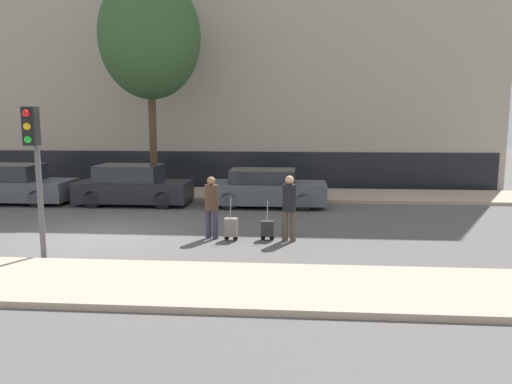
{
  "coord_description": "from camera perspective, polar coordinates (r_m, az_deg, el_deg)",
  "views": [
    {
      "loc": [
        5.24,
        -12.45,
        3.13
      ],
      "look_at": [
        4.08,
        1.8,
        0.95
      ],
      "focal_mm": 35.0,
      "sensor_mm": 36.0,
      "label": 1
    }
  ],
  "objects": [
    {
      "name": "parked_car_2",
      "position": [
        17.39,
        1.19,
        0.36
      ],
      "size": [
        4.06,
        1.71,
        1.3
      ],
      "color": "#4C5156",
      "rests_on": "ground_plane"
    },
    {
      "name": "trolley_right",
      "position": [
        12.7,
        1.32,
        -4.17
      ],
      "size": [
        0.34,
        0.29,
        1.04
      ],
      "color": "#262628",
      "rests_on": "ground_plane"
    },
    {
      "name": "parked_car_1",
      "position": [
        18.25,
        -13.89,
        0.64
      ],
      "size": [
        3.97,
        1.71,
        1.42
      ],
      "color": "black",
      "rests_on": "ground_plane"
    },
    {
      "name": "trolley_left",
      "position": [
        12.66,
        -2.87,
        -4.04
      ],
      "size": [
        0.34,
        0.29,
        1.11
      ],
      "color": "slate",
      "rests_on": "ground_plane"
    },
    {
      "name": "traffic_light",
      "position": [
        11.51,
        -24.02,
        4.21
      ],
      "size": [
        0.28,
        0.47,
        3.32
      ],
      "color": "#515154",
      "rests_on": "ground_plane"
    },
    {
      "name": "pedestrian_right",
      "position": [
        12.51,
        3.83,
        -1.4
      ],
      "size": [
        0.35,
        0.34,
        1.67
      ],
      "rotation": [
        0.0,
        0.0,
        -0.08
      ],
      "color": "#4C4233",
      "rests_on": "ground_plane"
    },
    {
      "name": "bare_tree_near_crossing",
      "position": [
        19.89,
        -12.04,
        16.94
      ],
      "size": [
        3.79,
        3.79,
        8.27
      ],
      "color": "#4C3826",
      "rests_on": "sidewalk_far"
    },
    {
      "name": "ground_plane",
      "position": [
        13.86,
        -17.75,
        -4.8
      ],
      "size": [
        80.0,
        80.0,
        0.0
      ],
      "primitive_type": "plane",
      "color": "#565451"
    },
    {
      "name": "pedestrian_left",
      "position": [
        12.8,
        -5.11,
        -1.35
      ],
      "size": [
        0.34,
        0.34,
        1.61
      ],
      "rotation": [
        0.0,
        0.0,
        2.83
      ],
      "color": "#383347",
      "rests_on": "ground_plane"
    },
    {
      "name": "sidewalk_near",
      "position": [
        10.61,
        -25.54,
        -9.02
      ],
      "size": [
        28.0,
        2.5,
        0.12
      ],
      "color": "tan",
      "rests_on": "ground_plane"
    },
    {
      "name": "building_facade",
      "position": [
        24.14,
        -8.34,
        17.7
      ],
      "size": [
        28.0,
        3.27,
        13.94
      ],
      "color": "#A89E8C",
      "rests_on": "ground_plane"
    },
    {
      "name": "sidewalk_far",
      "position": [
        20.37,
        -10.3,
        -0.14
      ],
      "size": [
        28.0,
        3.0,
        0.12
      ],
      "color": "tan",
      "rests_on": "ground_plane"
    },
    {
      "name": "parked_car_0",
      "position": [
        20.17,
        -26.33,
        0.73
      ],
      "size": [
        4.43,
        1.74,
        1.41
      ],
      "color": "#4C5156",
      "rests_on": "ground_plane"
    }
  ]
}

